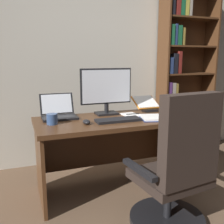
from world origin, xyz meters
name	(u,v)px	position (x,y,z in m)	size (l,w,h in m)	color
wall_back	(90,60)	(0.00, 1.94, 1.28)	(4.85, 0.12, 2.56)	beige
desk	(114,136)	(-0.01, 1.07, 0.53)	(1.54, 0.69, 0.73)	#4C2D19
bookshelf	(181,74)	(1.22, 1.74, 1.09)	(0.78, 0.28, 2.18)	#4C2D19
office_chair	(177,174)	(0.18, 0.25, 0.45)	(0.65, 0.60, 1.07)	black
monitor	(106,91)	(-0.03, 1.22, 0.97)	(0.54, 0.16, 0.47)	black
laptop	(59,113)	(-0.52, 1.22, 0.78)	(0.33, 0.30, 0.22)	black
keyboard	(118,120)	(-0.03, 0.88, 0.74)	(0.42, 0.15, 0.02)	black
computer_mouse	(87,122)	(-0.33, 0.88, 0.75)	(0.06, 0.10, 0.04)	black
reading_stand_with_book	(146,104)	(0.46, 1.28, 0.80)	(0.26, 0.28, 0.14)	black
open_binder	(163,117)	(0.40, 0.83, 0.74)	(0.47, 0.36, 0.02)	navy
notepad	(131,115)	(0.18, 1.07, 0.73)	(0.15, 0.21, 0.01)	white
pen	(133,114)	(0.20, 1.07, 0.74)	(0.01, 0.01, 0.14)	black
coffee_mug	(52,119)	(-0.62, 0.98, 0.78)	(0.10, 0.10, 0.09)	#334C7A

